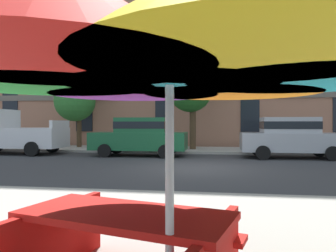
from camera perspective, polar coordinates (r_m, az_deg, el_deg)
ground_plane at (r=11.31m, az=5.12°, el=-7.25°), size 120.00×120.00×0.00m
sidewalk_far at (r=18.06m, az=6.41°, el=-4.17°), size 56.00×3.60×0.12m
apartment_building at (r=27.41m, az=7.09°, el=17.62°), size 41.79×12.08×19.20m
pickup_white at (r=18.07m, az=-25.96°, el=-1.14°), size 5.10×2.12×2.20m
sedan_green at (r=15.31m, az=-4.85°, el=-1.66°), size 4.40×1.98×1.78m
sedan_silver at (r=15.24m, az=20.62°, el=-1.70°), size 4.40×1.98×1.78m
street_tree_left at (r=20.01m, az=-15.43°, el=4.93°), size 2.40×2.51×4.43m
street_tree_middle at (r=17.92m, az=4.28°, el=6.76°), size 2.59×2.48×4.67m
patio_umbrella at (r=2.27m, az=0.29°, el=13.68°), size 3.26×3.03×2.37m
picnic_table at (r=2.98m, az=-7.51°, el=-19.82°), size 2.13×1.93×0.77m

